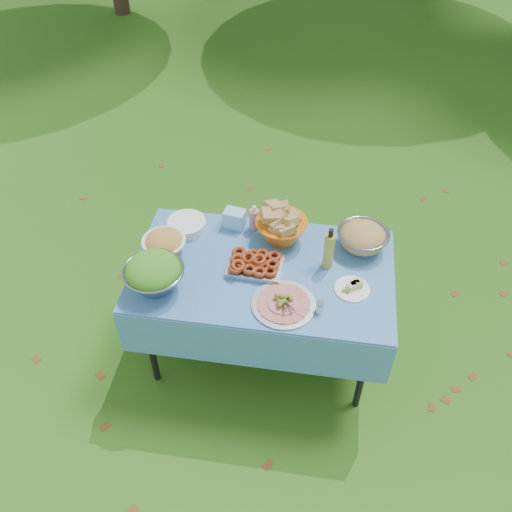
{
  "coord_description": "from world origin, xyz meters",
  "views": [
    {
      "loc": [
        0.28,
        -2.1,
        2.95
      ],
      "look_at": [
        -0.04,
        0.0,
        0.86
      ],
      "focal_mm": 38.0,
      "sensor_mm": 36.0,
      "label": 1
    }
  ],
  "objects": [
    {
      "name": "shaker",
      "position": [
        0.34,
        -0.26,
        0.8
      ],
      "size": [
        0.05,
        0.05,
        0.07
      ],
      "primitive_type": "cylinder",
      "rotation": [
        0.0,
        0.0,
        -0.21
      ],
      "color": "white",
      "rests_on": "picnic_table"
    },
    {
      "name": "charcuterie_platter",
      "position": [
        0.15,
        -0.25,
        0.8
      ],
      "size": [
        0.45,
        0.45,
        0.08
      ],
      "primitive_type": "cylinder",
      "rotation": [
        0.0,
        0.0,
        0.44
      ],
      "color": "silver",
      "rests_on": "picnic_table"
    },
    {
      "name": "sanitizer_bottle",
      "position": [
        -0.1,
        0.33,
        0.85
      ],
      "size": [
        0.07,
        0.07,
        0.17
      ],
      "primitive_type": "cylinder",
      "rotation": [
        0.0,
        0.0,
        -0.16
      ],
      "color": "#CC7D9A",
      "rests_on": "picnic_table"
    },
    {
      "name": "oil_bottle",
      "position": [
        0.35,
        0.08,
        0.9
      ],
      "size": [
        0.07,
        0.07,
        0.27
      ],
      "primitive_type": "cylinder",
      "rotation": [
        0.0,
        0.0,
        0.26
      ],
      "color": "gold",
      "rests_on": "picnic_table"
    },
    {
      "name": "cheese_plate",
      "position": [
        0.5,
        -0.08,
        0.79
      ],
      "size": [
        0.2,
        0.2,
        0.05
      ],
      "primitive_type": "cylinder",
      "rotation": [
        0.0,
        0.0,
        0.03
      ],
      "color": "white",
      "rests_on": "picnic_table"
    },
    {
      "name": "pasta_bowl_white",
      "position": [
        -0.58,
        0.05,
        0.83
      ],
      "size": [
        0.3,
        0.3,
        0.14
      ],
      "primitive_type": null,
      "rotation": [
        0.0,
        0.0,
        0.24
      ],
      "color": "white",
      "rests_on": "picnic_table"
    },
    {
      "name": "pasta_bowl_steel",
      "position": [
        0.54,
        0.26,
        0.84
      ],
      "size": [
        0.38,
        0.38,
        0.16
      ],
      "primitive_type": null,
      "rotation": [
        0.0,
        0.0,
        0.36
      ],
      "color": "gray",
      "rests_on": "picnic_table"
    },
    {
      "name": "salad_bowl",
      "position": [
        -0.56,
        -0.22,
        0.87
      ],
      "size": [
        0.43,
        0.43,
        0.21
      ],
      "primitive_type": null,
      "rotation": [
        0.0,
        0.0,
        -0.42
      ],
      "color": "gray",
      "rests_on": "picnic_table"
    },
    {
      "name": "bread_bowl",
      "position": [
        0.07,
        0.27,
        0.86
      ],
      "size": [
        0.4,
        0.4,
        0.2
      ],
      "primitive_type": null,
      "rotation": [
        0.0,
        0.0,
        -0.37
      ],
      "color": "#D7640F",
      "rests_on": "picnic_table"
    },
    {
      "name": "ground",
      "position": [
        0.0,
        0.0,
        0.0
      ],
      "size": [
        80.0,
        80.0,
        0.0
      ],
      "primitive_type": "plane",
      "color": "#17390A",
      "rests_on": "ground"
    },
    {
      "name": "fried_tray",
      "position": [
        -0.04,
        -0.0,
        0.8
      ],
      "size": [
        0.31,
        0.23,
        0.07
      ],
      "primitive_type": "cube",
      "rotation": [
        0.0,
        0.0,
        -0.05
      ],
      "color": "#BBBBBF",
      "rests_on": "picnic_table"
    },
    {
      "name": "picnic_table",
      "position": [
        0.0,
        0.0,
        0.38
      ],
      "size": [
        1.46,
        0.86,
        0.76
      ],
      "primitive_type": "cube",
      "color": "#81C2F9",
      "rests_on": "ground"
    },
    {
      "name": "plate_stack",
      "position": [
        -0.5,
        0.27,
        0.79
      ],
      "size": [
        0.27,
        0.27,
        0.06
      ],
      "primitive_type": "cylinder",
      "rotation": [
        0.0,
        0.0,
        -0.18
      ],
      "color": "white",
      "rests_on": "picnic_table"
    },
    {
      "name": "wipes_box",
      "position": [
        -0.22,
        0.34,
        0.82
      ],
      "size": [
        0.14,
        0.11,
        0.11
      ],
      "primitive_type": "cube",
      "rotation": [
        0.0,
        0.0,
        -0.18
      ],
      "color": "#91D7F5",
      "rests_on": "picnic_table"
    }
  ]
}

